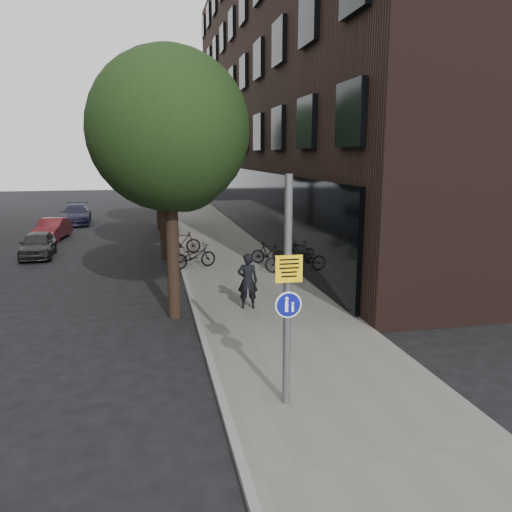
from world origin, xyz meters
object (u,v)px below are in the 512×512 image
object	(u,v)px
pedestrian	(248,281)
parked_car_near	(38,244)
parked_bike_facade_near	(288,260)
signpost	(287,292)

from	to	relation	value
pedestrian	parked_car_near	world-z (taller)	pedestrian
parked_bike_facade_near	pedestrian	bearing A→B (deg)	160.32
signpost	parked_car_near	xyz separation A→B (m)	(-7.45, 15.90, -1.65)
signpost	parked_car_near	size ratio (longest dim) A/B	1.21
signpost	pedestrian	bearing A→B (deg)	86.35
parked_bike_facade_near	parked_car_near	bearing A→B (deg)	70.92
signpost	parked_bike_facade_near	bearing A→B (deg)	74.59
parked_bike_facade_near	parked_car_near	size ratio (longest dim) A/B	0.53
signpost	parked_car_near	world-z (taller)	signpost
pedestrian	parked_bike_facade_near	size ratio (longest dim) A/B	0.92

